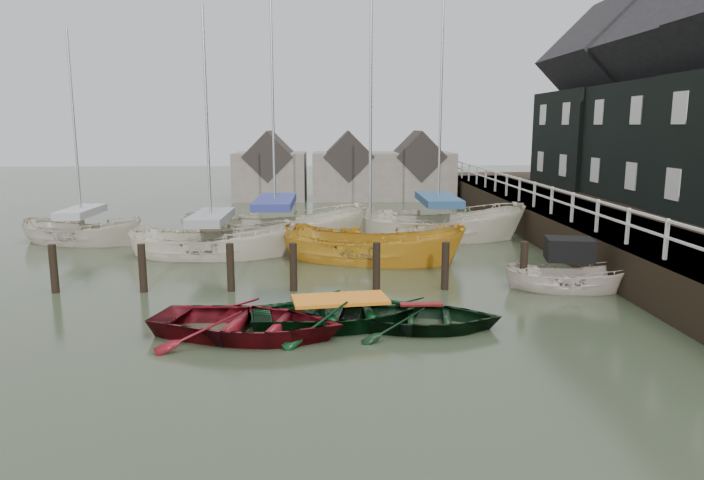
{
  "coord_description": "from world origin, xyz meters",
  "views": [
    {
      "loc": [
        -0.09,
        -14.64,
        4.71
      ],
      "look_at": [
        0.51,
        3.43,
        1.4
      ],
      "focal_mm": 32.0,
      "sensor_mm": 36.0,
      "label": 1
    }
  ],
  "objects_px": {
    "rowboat_dkgreen": "(421,328)",
    "motorboat": "(569,286)",
    "sailboat_e": "(83,241)",
    "sailboat_d": "(437,237)",
    "sailboat_b": "(276,242)",
    "rowboat_red": "(248,336)",
    "sailboat_a": "(212,254)",
    "rowboat_green": "(340,325)",
    "sailboat_c": "(370,260)"
  },
  "relations": [
    {
      "from": "rowboat_red",
      "to": "sailboat_b",
      "type": "distance_m",
      "value": 11.34
    },
    {
      "from": "sailboat_d",
      "to": "rowboat_green",
      "type": "bearing_deg",
      "value": 165.16
    },
    {
      "from": "rowboat_green",
      "to": "sailboat_c",
      "type": "height_order",
      "value": "sailboat_c"
    },
    {
      "from": "rowboat_dkgreen",
      "to": "motorboat",
      "type": "bearing_deg",
      "value": -48.24
    },
    {
      "from": "sailboat_d",
      "to": "rowboat_dkgreen",
      "type": "bearing_deg",
      "value": 174.08
    },
    {
      "from": "rowboat_red",
      "to": "motorboat",
      "type": "distance_m",
      "value": 9.58
    },
    {
      "from": "sailboat_a",
      "to": "sailboat_d",
      "type": "height_order",
      "value": "sailboat_d"
    },
    {
      "from": "sailboat_b",
      "to": "sailboat_c",
      "type": "bearing_deg",
      "value": -135.18
    },
    {
      "from": "rowboat_dkgreen",
      "to": "sailboat_b",
      "type": "relative_size",
      "value": 0.34
    },
    {
      "from": "sailboat_c",
      "to": "sailboat_d",
      "type": "distance_m",
      "value": 5.3
    },
    {
      "from": "motorboat",
      "to": "sailboat_b",
      "type": "relative_size",
      "value": 0.35
    },
    {
      "from": "rowboat_green",
      "to": "rowboat_dkgreen",
      "type": "distance_m",
      "value": 1.92
    },
    {
      "from": "rowboat_red",
      "to": "sailboat_e",
      "type": "bearing_deg",
      "value": 48.38
    },
    {
      "from": "rowboat_green",
      "to": "motorboat",
      "type": "bearing_deg",
      "value": -74.36
    },
    {
      "from": "sailboat_d",
      "to": "sailboat_a",
      "type": "bearing_deg",
      "value": 116.04
    },
    {
      "from": "rowboat_dkgreen",
      "to": "sailboat_a",
      "type": "height_order",
      "value": "sailboat_a"
    },
    {
      "from": "rowboat_dkgreen",
      "to": "sailboat_a",
      "type": "relative_size",
      "value": 0.38
    },
    {
      "from": "sailboat_c",
      "to": "sailboat_d",
      "type": "xyz_separation_m",
      "value": [
        3.13,
        4.27,
        0.05
      ]
    },
    {
      "from": "rowboat_red",
      "to": "sailboat_c",
      "type": "bearing_deg",
      "value": -8.62
    },
    {
      "from": "sailboat_d",
      "to": "sailboat_e",
      "type": "height_order",
      "value": "sailboat_d"
    },
    {
      "from": "rowboat_green",
      "to": "sailboat_c",
      "type": "distance_m",
      "value": 7.38
    },
    {
      "from": "sailboat_a",
      "to": "sailboat_c",
      "type": "relative_size",
      "value": 0.91
    },
    {
      "from": "sailboat_a",
      "to": "rowboat_green",
      "type": "bearing_deg",
      "value": -148.41
    },
    {
      "from": "sailboat_c",
      "to": "sailboat_e",
      "type": "relative_size",
      "value": 1.16
    },
    {
      "from": "sailboat_b",
      "to": "motorboat",
      "type": "bearing_deg",
      "value": -132.08
    },
    {
      "from": "sailboat_a",
      "to": "sailboat_d",
      "type": "bearing_deg",
      "value": -66.84
    },
    {
      "from": "sailboat_a",
      "to": "sailboat_b",
      "type": "relative_size",
      "value": 0.89
    },
    {
      "from": "rowboat_red",
      "to": "sailboat_a",
      "type": "height_order",
      "value": "sailboat_a"
    },
    {
      "from": "rowboat_green",
      "to": "sailboat_e",
      "type": "height_order",
      "value": "sailboat_e"
    },
    {
      "from": "rowboat_red",
      "to": "rowboat_green",
      "type": "bearing_deg",
      "value": -57.49
    },
    {
      "from": "sailboat_e",
      "to": "sailboat_d",
      "type": "bearing_deg",
      "value": -71.76
    },
    {
      "from": "motorboat",
      "to": "sailboat_d",
      "type": "distance_m",
      "value": 8.84
    },
    {
      "from": "rowboat_green",
      "to": "sailboat_d",
      "type": "height_order",
      "value": "sailboat_d"
    },
    {
      "from": "sailboat_b",
      "to": "sailboat_a",
      "type": "bearing_deg",
      "value": 135.59
    },
    {
      "from": "motorboat",
      "to": "rowboat_red",
      "type": "bearing_deg",
      "value": 124.16
    },
    {
      "from": "rowboat_dkgreen",
      "to": "motorboat",
      "type": "xyz_separation_m",
      "value": [
        4.8,
        3.31,
        0.12
      ]
    },
    {
      "from": "rowboat_red",
      "to": "sailboat_c",
      "type": "xyz_separation_m",
      "value": [
        3.26,
        8.01,
        0.01
      ]
    },
    {
      "from": "motorboat",
      "to": "sailboat_b",
      "type": "xyz_separation_m",
      "value": [
        -9.15,
        7.55,
        -0.06
      ]
    },
    {
      "from": "rowboat_red",
      "to": "rowboat_dkgreen",
      "type": "distance_m",
      "value": 4.03
    },
    {
      "from": "rowboat_green",
      "to": "sailboat_a",
      "type": "bearing_deg",
      "value": 20.12
    },
    {
      "from": "sailboat_a",
      "to": "sailboat_b",
      "type": "xyz_separation_m",
      "value": [
        2.12,
        2.36,
        -0.0
      ]
    },
    {
      "from": "rowboat_green",
      "to": "sailboat_b",
      "type": "xyz_separation_m",
      "value": [
        -2.45,
        10.61,
        0.06
      ]
    },
    {
      "from": "rowboat_red",
      "to": "sailboat_a",
      "type": "relative_size",
      "value": 0.44
    },
    {
      "from": "motorboat",
      "to": "sailboat_e",
      "type": "relative_size",
      "value": 0.41
    },
    {
      "from": "rowboat_dkgreen",
      "to": "sailboat_d",
      "type": "height_order",
      "value": "sailboat_d"
    },
    {
      "from": "motorboat",
      "to": "sailboat_a",
      "type": "xyz_separation_m",
      "value": [
        -11.27,
        5.19,
        -0.06
      ]
    },
    {
      "from": "rowboat_green",
      "to": "motorboat",
      "type": "relative_size",
      "value": 1.11
    },
    {
      "from": "sailboat_b",
      "to": "sailboat_e",
      "type": "distance_m",
      "value": 7.89
    },
    {
      "from": "sailboat_a",
      "to": "sailboat_d",
      "type": "relative_size",
      "value": 0.84
    },
    {
      "from": "motorboat",
      "to": "sailboat_d",
      "type": "bearing_deg",
      "value": 26.77
    }
  ]
}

